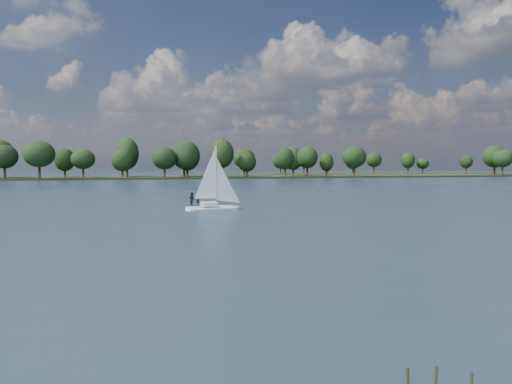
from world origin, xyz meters
The scene contains 5 objects.
ground centered at (0.00, 100.00, 0.00)m, with size 700.00×700.00×0.00m, color #233342.
far_shore centered at (0.00, 212.00, 0.00)m, with size 660.00×40.00×1.50m, color black.
far_shore_back centered at (160.00, 260.00, 0.00)m, with size 220.00×30.00×1.40m, color black.
sailboat centered at (10.33, 47.25, 2.33)m, with size 6.52×2.68×8.33m.
treeline centered at (-5.81, 207.88, 8.17)m, with size 562.21×74.21×17.76m.
Camera 1 is at (-6.04, -18.57, 5.37)m, focal length 40.00 mm.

